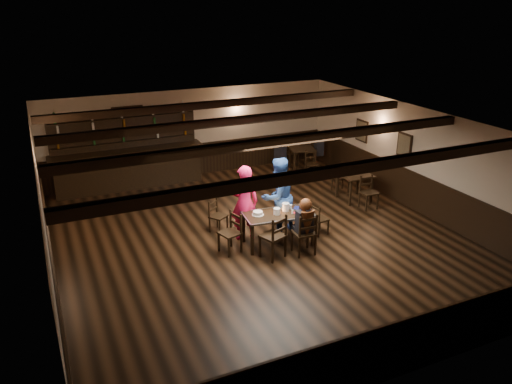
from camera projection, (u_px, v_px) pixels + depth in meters
name	position (u px, v px, depth m)	size (l,w,h in m)	color
ground	(259.00, 238.00, 11.65)	(10.00, 10.00, 0.00)	black
room_shell	(259.00, 167.00, 11.05)	(9.02, 10.02, 2.71)	#BBAD9B
dining_table	(278.00, 217.00, 11.16)	(1.63, 0.94, 0.75)	black
chair_near_left	(276.00, 234.00, 10.56)	(0.59, 0.58, 1.00)	black
chair_near_right	(306.00, 231.00, 10.71)	(0.48, 0.46, 0.97)	black
chair_end_left	(233.00, 229.00, 10.89)	(0.51, 0.52, 0.91)	black
chair_end_right	(318.00, 217.00, 11.70)	(0.39, 0.40, 0.77)	black
chair_far_pushed	(216.00, 213.00, 11.88)	(0.50, 0.49, 0.78)	black
woman_pink	(244.00, 203.00, 11.35)	(0.65, 0.43, 1.79)	#F6173F
man_blue	(278.00, 196.00, 11.59)	(0.91, 0.71, 1.88)	navy
seated_person	(305.00, 218.00, 10.67)	(0.35, 0.53, 0.87)	black
cake	(258.00, 213.00, 11.04)	(0.27, 0.27, 0.09)	white
plate_stack_a	(277.00, 211.00, 11.07)	(0.15, 0.15, 0.14)	white
plate_stack_b	(286.00, 207.00, 11.24)	(0.16, 0.16, 0.19)	white
tea_light	(277.00, 211.00, 11.18)	(0.04, 0.04, 0.06)	#A5A8AD
salt_shaker	(292.00, 212.00, 11.10)	(0.04, 0.04, 0.10)	silver
pepper_shaker	(300.00, 211.00, 11.15)	(0.04, 0.04, 0.10)	#A5A8AD
drink_glass	(291.00, 207.00, 11.35)	(0.07, 0.07, 0.11)	silver
menu_red	(300.00, 212.00, 11.18)	(0.29, 0.20, 0.00)	maroon
menu_blue	(301.00, 208.00, 11.41)	(0.31, 0.21, 0.00)	#101653
bar_counter	(128.00, 163.00, 14.60)	(4.39, 0.70, 2.20)	black
back_table_a	(355.00, 177.00, 13.67)	(0.85, 0.85, 0.75)	black
back_table_b	(302.00, 151.00, 16.00)	(0.95, 0.95, 0.75)	black
bg_patron_left	(280.00, 150.00, 15.48)	(0.29, 0.40, 0.74)	black
bg_patron_right	(319.00, 143.00, 16.15)	(0.33, 0.43, 0.80)	black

